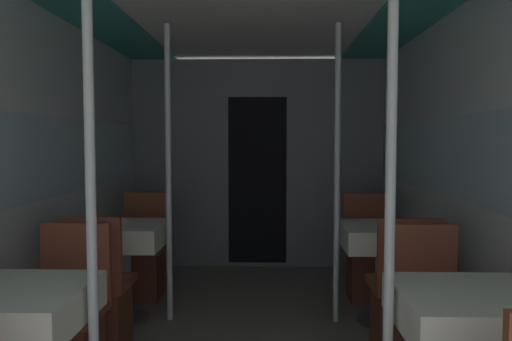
% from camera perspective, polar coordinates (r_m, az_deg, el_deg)
% --- Properties ---
extents(wall_left, '(0.05, 6.56, 2.28)m').
position_cam_1_polar(wall_left, '(3.45, -24.85, -0.90)').
color(wall_left, silver).
rests_on(wall_left, ground_plane).
extents(wall_right, '(0.05, 6.56, 2.28)m').
position_cam_1_polar(wall_right, '(3.35, 23.91, -1.01)').
color(wall_right, silver).
rests_on(wall_right, ground_plane).
extents(bulkhead_far, '(2.75, 0.09, 2.28)m').
position_cam_1_polar(bulkhead_far, '(5.52, 0.17, 0.72)').
color(bulkhead_far, slate).
rests_on(bulkhead_far, ground_plane).
extents(dining_table_left_0, '(0.63, 0.63, 0.75)m').
position_cam_1_polar(dining_table_left_0, '(2.54, -26.02, -14.76)').
color(dining_table_left_0, '#4C4C51').
rests_on(dining_table_left_0, ground_plane).
extents(chair_left_far_0, '(0.41, 0.41, 0.92)m').
position_cam_1_polar(chair_left_far_0, '(3.14, -20.84, -17.50)').
color(chair_left_far_0, brown).
rests_on(chair_left_far_0, ground_plane).
extents(support_pole_left_0, '(0.05, 0.05, 2.28)m').
position_cam_1_polar(support_pole_left_0, '(2.29, -18.35, -3.29)').
color(support_pole_left_0, silver).
rests_on(support_pole_left_0, ground_plane).
extents(dining_table_left_1, '(0.63, 0.63, 0.75)m').
position_cam_1_polar(dining_table_left_1, '(4.06, -14.93, -7.73)').
color(dining_table_left_1, '#4C4C51').
rests_on(dining_table_left_1, ground_plane).
extents(chair_left_near_1, '(0.41, 0.41, 0.92)m').
position_cam_1_polar(chair_left_near_1, '(3.62, -17.46, -14.57)').
color(chair_left_near_1, brown).
rests_on(chair_left_near_1, ground_plane).
extents(chair_left_far_1, '(0.41, 0.41, 0.92)m').
position_cam_1_polar(chair_left_far_1, '(4.66, -12.86, -10.39)').
color(chair_left_far_1, brown).
rests_on(chair_left_far_1, ground_plane).
extents(support_pole_left_1, '(0.05, 0.05, 2.28)m').
position_cam_1_polar(support_pole_left_1, '(3.90, -9.97, -0.42)').
color(support_pole_left_1, silver).
rests_on(support_pole_left_1, ground_plane).
extents(dining_table_right_0, '(0.63, 0.63, 0.75)m').
position_cam_1_polar(dining_table_right_0, '(2.44, 23.44, -15.49)').
color(dining_table_right_0, '#4C4C51').
rests_on(dining_table_right_0, ground_plane).
extents(support_pole_right_0, '(0.05, 0.05, 2.28)m').
position_cam_1_polar(support_pole_right_0, '(2.22, 15.08, -3.45)').
color(support_pole_right_0, silver).
rests_on(support_pole_right_0, ground_plane).
extents(dining_table_right_1, '(0.63, 0.63, 0.75)m').
position_cam_1_polar(dining_table_right_1, '(3.99, 14.35, -7.90)').
color(dining_table_right_1, '#4C4C51').
rests_on(dining_table_right_1, ground_plane).
extents(chair_right_near_1, '(0.41, 0.41, 0.92)m').
position_cam_1_polar(chair_right_near_1, '(3.54, 16.36, -14.93)').
color(chair_right_near_1, brown).
rests_on(chair_right_near_1, ground_plane).
extents(chair_right_far_1, '(0.41, 0.41, 0.92)m').
position_cam_1_polar(chair_right_far_1, '(4.60, 12.69, -10.56)').
color(chair_right_far_1, brown).
rests_on(chair_right_far_1, ground_plane).
extents(support_pole_right_1, '(0.05, 0.05, 2.28)m').
position_cam_1_polar(support_pole_right_1, '(3.86, 9.24, -0.45)').
color(support_pole_right_1, silver).
rests_on(support_pole_right_1, ground_plane).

